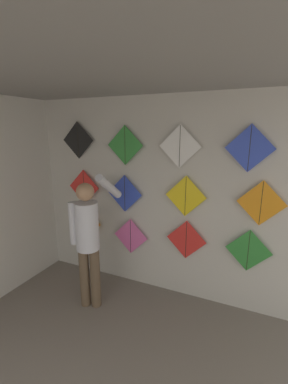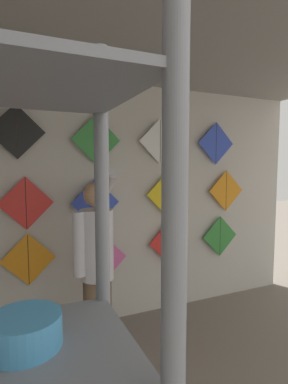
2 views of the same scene
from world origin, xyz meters
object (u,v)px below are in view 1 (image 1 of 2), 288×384
Objects in this scene: kite_0 at (86,222)px; kite_5 at (125,194)px; kite_9 at (125,145)px; kite_1 at (131,236)px; kite_3 at (248,251)px; kite_4 at (84,187)px; kite_2 at (186,240)px; kite_7 at (261,203)px; kite_11 at (250,148)px; kite_6 at (186,196)px; shopkeeper at (88,235)px; kite_10 at (180,146)px; kite_8 at (78,140)px.

kite_0 is 1.00× the size of kite_5.
kite_1 is at bearing 0.00° from kite_9.
kite_3 is 2.53m from kite_4.
kite_2 is at bearing 0.00° from kite_0.
kite_7 is 0.66m from kite_11.
kite_4 is 1.00× the size of kite_6.
kite_1 is 2.06m from kite_11.
kite_9 reaches higher than kite_6.
kite_4 is 2.55m from kite_7.
shopkeeper is 3.30× the size of kite_6.
shopkeeper is 1.64m from kite_10.
kite_0 is at bearing 0.00° from kite_4.
kite_5 is 1.00× the size of kite_6.
kite_10 is (1.53, 0.00, 1.27)m from kite_0.
kite_5 is (-0.94, 0.00, 0.55)m from kite_2.
kite_0 is at bearing 180.00° from kite_2.
kite_1 is 1.00× the size of kite_2.
kite_8 is (-1.73, 0.00, 1.31)m from kite_2.
kite_11 is (-0.18, 0.00, 0.63)m from kite_7.
kite_6 is 1.84m from kite_8.
kite_2 is at bearing 0.00° from kite_8.
kite_5 is 0.70m from kite_9.
kite_5 is at bearing 180.00° from kite_2.
kite_8 is at bearing 180.00° from kite_10.
kite_9 is 1.00× the size of kite_10.
kite_6 is at bearing 14.52° from shopkeeper.
kite_4 is 1.00× the size of kite_10.
kite_2 is 2.17m from kite_8.
kite_8 is at bearing 180.00° from kite_3.
kite_11 is (2.43, 0.00, -0.05)m from kite_8.
kite_3 is at bearing 0.00° from kite_9.
kite_6 is at bearing 0.00° from kite_4.
shopkeeper is 3.30× the size of kite_4.
kite_8 reaches higher than kite_4.
kite_2 is 1.00× the size of kite_7.
kite_6 is 1.00× the size of kite_8.
kite_9 is (0.81, 0.00, -0.06)m from kite_8.
kite_3 is 0.63m from kite_7.
kite_4 is 1.00× the size of kite_5.
kite_0 is 1.75m from kite_6.
kite_10 is 0.83m from kite_11.
kite_4 is at bearing 180.00° from kite_10.
kite_1 is at bearing 180.00° from kite_11.
shopkeeper is at bearing -148.29° from kite_2.
shopkeeper is 1.32m from kite_2.
kite_2 is 1.08m from kite_7.
kite_7 is (1.99, 0.69, 0.48)m from shopkeeper.
kite_1 is at bearing 180.00° from kite_3.
kite_10 is (-0.13, 0.00, 1.26)m from kite_2.
kite_0 is 1.00× the size of kite_3.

